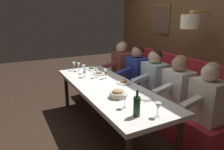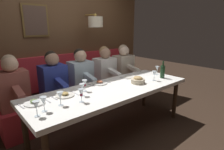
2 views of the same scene
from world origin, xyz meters
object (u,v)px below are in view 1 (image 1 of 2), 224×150
(wine_glass_3, at_px, (106,72))
(bread_bowl, at_px, (118,94))
(wine_bottle, at_px, (137,106))
(wine_glass_7, at_px, (84,71))
(diner_far, at_px, (137,67))
(wine_glass_5, at_px, (158,107))
(dining_table, at_px, (108,90))
(diner_nearest, at_px, (208,95))
(diner_middle, at_px, (154,74))
(diner_farthest, at_px, (121,61))
(diner_near, at_px, (178,83))
(wine_glass_0, at_px, (84,67))
(wine_glass_1, at_px, (96,71))
(wine_glass_2, at_px, (74,64))
(wine_glass_6, at_px, (79,65))
(wine_glass_4, at_px, (125,98))

(wine_glass_3, height_order, bread_bowl, wine_glass_3)
(wine_bottle, bearing_deg, wine_glass_7, 89.63)
(diner_far, height_order, wine_glass_5, diner_far)
(dining_table, height_order, diner_nearest, diner_nearest)
(diner_middle, bearing_deg, dining_table, -179.61)
(diner_farthest, distance_m, wine_glass_5, 2.41)
(diner_farthest, bearing_deg, diner_near, -90.00)
(bread_bowl, bearing_deg, wine_glass_0, 89.63)
(wine_glass_7, bearing_deg, dining_table, -76.52)
(diner_near, height_order, wine_glass_1, diner_near)
(diner_near, distance_m, wine_bottle, 1.14)
(wine_bottle, bearing_deg, wine_glass_2, 90.30)
(wine_glass_0, relative_size, wine_glass_3, 1.00)
(wine_glass_7, bearing_deg, diner_near, -48.86)
(diner_far, distance_m, wine_glass_7, 1.04)
(diner_middle, bearing_deg, wine_glass_6, 133.23)
(diner_farthest, relative_size, wine_glass_4, 4.82)
(wine_glass_6, xyz_separation_m, bread_bowl, (0.02, -1.51, -0.07))
(wine_glass_2, relative_size, bread_bowl, 0.75)
(wine_glass_0, height_order, wine_glass_7, same)
(wine_bottle, bearing_deg, wine_glass_4, 90.84)
(diner_nearest, height_order, wine_bottle, diner_nearest)
(wine_glass_4, bearing_deg, diner_nearest, -16.54)
(diner_nearest, height_order, diner_middle, same)
(wine_glass_1, height_order, wine_glass_3, same)
(dining_table, distance_m, wine_glass_1, 0.54)
(diner_far, bearing_deg, wine_glass_2, 149.13)
(diner_near, xyz_separation_m, diner_far, (0.00, 1.08, 0.00))
(diner_far, height_order, wine_glass_0, diner_far)
(diner_middle, relative_size, wine_glass_3, 4.82)
(dining_table, relative_size, wine_bottle, 8.46)
(diner_middle, bearing_deg, wine_glass_7, 148.89)
(wine_glass_5, bearing_deg, wine_glass_3, 85.78)
(diner_near, bearing_deg, wine_glass_3, 127.94)
(diner_far, distance_m, wine_glass_6, 1.13)
(diner_nearest, xyz_separation_m, bread_bowl, (-0.97, 0.62, -0.03))
(dining_table, bearing_deg, wine_glass_6, 95.88)
(wine_bottle, bearing_deg, dining_table, 80.90)
(diner_far, bearing_deg, diner_nearest, -90.00)
(diner_middle, bearing_deg, wine_glass_2, 132.50)
(wine_glass_0, relative_size, wine_glass_6, 1.00)
(diner_middle, xyz_separation_m, wine_glass_7, (-1.03, 0.62, 0.04))
(diner_near, xyz_separation_m, wine_glass_2, (-1.05, 1.71, 0.04))
(wine_glass_5, bearing_deg, wine_glass_6, 93.74)
(wine_glass_0, height_order, wine_glass_1, same)
(dining_table, relative_size, wine_glass_5, 15.48)
(diner_far, bearing_deg, wine_glass_0, 160.89)
(diner_near, relative_size, wine_glass_0, 4.82)
(wine_glass_3, bearing_deg, wine_glass_1, 136.95)
(diner_near, height_order, wine_glass_5, diner_near)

